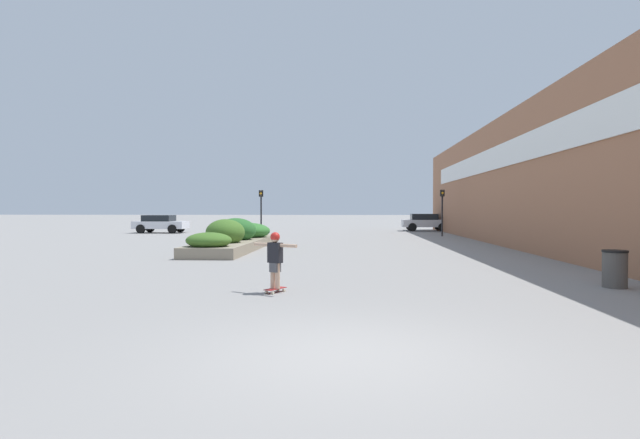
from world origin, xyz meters
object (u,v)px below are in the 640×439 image
object	(u,v)px
car_center_right	(425,222)
traffic_light_right	(442,204)
car_center_left	(559,222)
trash_bin	(615,269)
skateboarder	(275,254)
traffic_light_left	(261,204)
car_leftmost	(160,223)
skateboard	(275,290)

from	to	relation	value
car_center_right	traffic_light_right	size ratio (longest dim) A/B	1.24
car_center_left	car_center_right	bearing A→B (deg)	78.63
car_center_right	trash_bin	bearing A→B (deg)	-0.05
skateboarder	traffic_light_left	xyz separation A→B (m)	(-4.62, 23.53, 1.33)
car_center_right	skateboarder	bearing A→B (deg)	-14.06
car_leftmost	car_center_left	xyz separation A→B (m)	(30.97, 2.67, 0.10)
skateboard	trash_bin	world-z (taller)	trash_bin
trash_bin	traffic_light_left	bearing A→B (deg)	119.15
car_center_right	traffic_light_right	bearing A→B (deg)	-0.41
car_center_left	car_center_right	distance (m)	10.26
car_center_left	traffic_light_right	world-z (taller)	traffic_light_right
skateboarder	traffic_light_right	size ratio (longest dim) A/B	0.39
skateboarder	car_center_left	world-z (taller)	car_center_left
skateboard	trash_bin	size ratio (longest dim) A/B	0.68
trash_bin	car_leftmost	world-z (taller)	car_leftmost
traffic_light_left	traffic_light_right	bearing A→B (deg)	-1.06
skateboarder	trash_bin	size ratio (longest dim) A/B	1.41
skateboarder	car_center_left	distance (m)	34.40
car_center_left	traffic_light_right	distance (m)	11.87
skateboarder	traffic_light_right	distance (m)	24.61
skateboard	traffic_light_right	xyz separation A→B (m)	(7.80, 23.30, 2.10)
skateboarder	car_leftmost	world-z (taller)	car_leftmost
car_center_left	car_leftmost	bearing A→B (deg)	94.93
car_center_left	traffic_light_left	bearing A→B (deg)	104.52
trash_bin	car_center_right	distance (m)	30.19
car_leftmost	traffic_light_left	xyz separation A→B (m)	(8.43, -3.17, 1.43)
car_leftmost	traffic_light_left	distance (m)	9.12
trash_bin	traffic_light_right	distance (m)	22.17
car_center_left	trash_bin	bearing A→B (deg)	160.31
skateboarder	car_center_right	world-z (taller)	car_center_right
car_leftmost	traffic_light_right	distance (m)	21.18
car_leftmost	traffic_light_left	world-z (taller)	traffic_light_left
skateboard	traffic_light_left	distance (m)	24.07
car_leftmost	car_center_right	xyz separation A→B (m)	(20.91, 4.69, 0.03)
car_leftmost	car_center_left	distance (m)	31.08
skateboarder	car_center_left	bearing A→B (deg)	88.26
trash_bin	car_center_right	xyz separation A→B (m)	(0.03, 30.19, 0.33)
skateboard	traffic_light_left	bearing A→B (deg)	130.75
car_leftmost	skateboard	bearing A→B (deg)	26.05
trash_bin	car_center_left	xyz separation A→B (m)	(10.08, 28.17, 0.40)
skateboard	car_center_left	xyz separation A→B (m)	(17.92, 29.37, 0.78)
car_center_right	traffic_light_right	world-z (taller)	traffic_light_right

